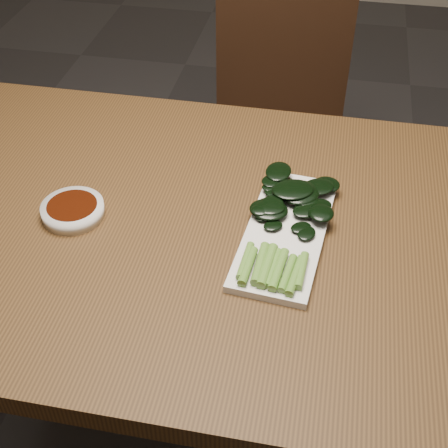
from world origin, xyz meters
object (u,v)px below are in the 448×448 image
chair_far (281,120)px  gai_lan (287,212)px  serving_plate (286,232)px  table (208,251)px  sauce_bowl (73,210)px

chair_far → gai_lan: 0.82m
serving_plate → table: bearing=176.7°
chair_far → sauce_bowl: 0.90m
table → chair_far: 0.81m
table → gai_lan: (0.14, 0.02, 0.10)m
gai_lan → serving_plate: bearing=-85.1°
chair_far → sauce_bowl: chair_far is taller
sauce_bowl → gai_lan: gai_lan is taller
sauce_bowl → gai_lan: size_ratio=0.34×
table → serving_plate: bearing=-3.3°
serving_plate → chair_far: bearing=96.4°
table → chair_far: size_ratio=1.57×
table → sauce_bowl: bearing=-173.5°
table → sauce_bowl: 0.25m
sauce_bowl → serving_plate: sauce_bowl is taller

